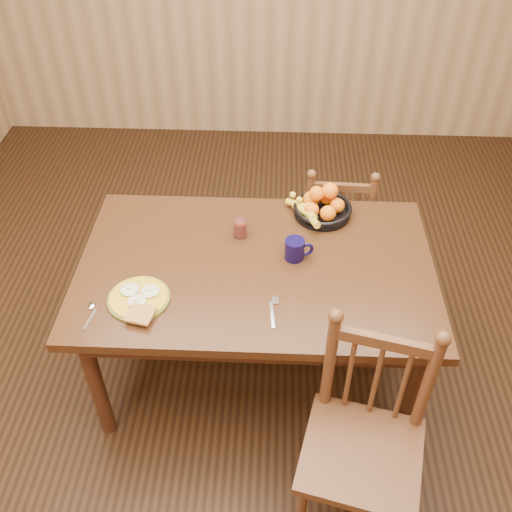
{
  "coord_description": "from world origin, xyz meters",
  "views": [
    {
      "loc": [
        0.08,
        -1.88,
        2.49
      ],
      "look_at": [
        0.0,
        0.0,
        0.8
      ],
      "focal_mm": 40.0,
      "sensor_mm": 36.0,
      "label": 1
    }
  ],
  "objects_px": {
    "dining_table": "(256,278)",
    "coffee_mug": "(296,249)",
    "chair_far": "(335,228)",
    "chair_near": "(364,443)",
    "breakfast_plate": "(139,299)",
    "fruit_bowl": "(321,206)"
  },
  "relations": [
    {
      "from": "breakfast_plate",
      "to": "coffee_mug",
      "type": "xyz_separation_m",
      "value": [
        0.66,
        0.3,
        0.04
      ]
    },
    {
      "from": "chair_near",
      "to": "dining_table",
      "type": "bearing_deg",
      "value": 135.96
    },
    {
      "from": "chair_far",
      "to": "fruit_bowl",
      "type": "xyz_separation_m",
      "value": [
        -0.12,
        -0.3,
        0.38
      ]
    },
    {
      "from": "dining_table",
      "to": "breakfast_plate",
      "type": "height_order",
      "value": "breakfast_plate"
    },
    {
      "from": "dining_table",
      "to": "fruit_bowl",
      "type": "bearing_deg",
      "value": 51.29
    },
    {
      "from": "dining_table",
      "to": "breakfast_plate",
      "type": "relative_size",
      "value": 5.38
    },
    {
      "from": "dining_table",
      "to": "chair_far",
      "type": "relative_size",
      "value": 1.85
    },
    {
      "from": "dining_table",
      "to": "coffee_mug",
      "type": "bearing_deg",
      "value": 16.83
    },
    {
      "from": "breakfast_plate",
      "to": "coffee_mug",
      "type": "bearing_deg",
      "value": 24.52
    },
    {
      "from": "chair_far",
      "to": "chair_near",
      "type": "xyz_separation_m",
      "value": [
        0.02,
        -1.39,
        0.06
      ]
    },
    {
      "from": "chair_near",
      "to": "coffee_mug",
      "type": "xyz_separation_m",
      "value": [
        -0.27,
        0.76,
        0.32
      ]
    },
    {
      "from": "chair_near",
      "to": "breakfast_plate",
      "type": "distance_m",
      "value": 1.08
    },
    {
      "from": "dining_table",
      "to": "breakfast_plate",
      "type": "distance_m",
      "value": 0.55
    },
    {
      "from": "dining_table",
      "to": "fruit_bowl",
      "type": "xyz_separation_m",
      "value": [
        0.3,
        0.38,
        0.14
      ]
    },
    {
      "from": "dining_table",
      "to": "coffee_mug",
      "type": "relative_size",
      "value": 11.95
    },
    {
      "from": "chair_far",
      "to": "coffee_mug",
      "type": "distance_m",
      "value": 0.78
    },
    {
      "from": "dining_table",
      "to": "chair_near",
      "type": "bearing_deg",
      "value": -57.67
    },
    {
      "from": "breakfast_plate",
      "to": "coffee_mug",
      "type": "distance_m",
      "value": 0.72
    },
    {
      "from": "chair_near",
      "to": "fruit_bowl",
      "type": "relative_size",
      "value": 3.07
    },
    {
      "from": "chair_far",
      "to": "fruit_bowl",
      "type": "bearing_deg",
      "value": 70.78
    },
    {
      "from": "dining_table",
      "to": "chair_far",
      "type": "height_order",
      "value": "chair_far"
    },
    {
      "from": "breakfast_plate",
      "to": "coffee_mug",
      "type": "height_order",
      "value": "coffee_mug"
    }
  ]
}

